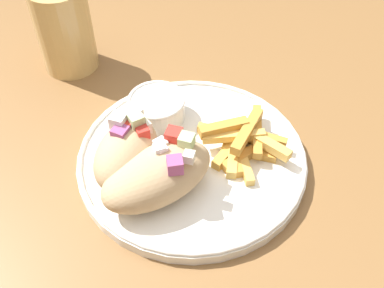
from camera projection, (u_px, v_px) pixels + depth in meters
The scene contains 7 objects.
table at pixel (177, 161), 0.65m from camera, with size 1.39×1.39×0.75m.
plate at pixel (192, 157), 0.55m from camera, with size 0.28×0.28×0.02m.
pita_sandwich_near at pixel (158, 175), 0.49m from camera, with size 0.15×0.12×0.07m.
pita_sandwich_far at pixel (130, 153), 0.51m from camera, with size 0.12×0.09×0.07m.
fries_pile at pixel (242, 142), 0.54m from camera, with size 0.11×0.12×0.03m.
sauce_ramekin at pixel (157, 107), 0.58m from camera, with size 0.07×0.07×0.03m.
water_glass at pixel (65, 32), 0.65m from camera, with size 0.08×0.08×0.13m.
Camera 1 is at (-0.34, -0.25, 1.17)m, focal length 42.00 mm.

